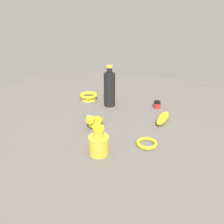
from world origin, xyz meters
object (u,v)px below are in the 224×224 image
object	(u,v)px
bottle_tall	(110,89)
banana	(163,118)
bottle_short	(99,144)
nail_polish_jar	(157,105)
bowl	(89,96)
bangle	(147,143)
cat_figurine	(94,121)

from	to	relation	value
bottle_tall	banana	bearing A→B (deg)	67.30
bottle_short	nail_polish_jar	world-z (taller)	bottle_short
banana	bowl	distance (m)	0.56
bottle_tall	bowl	xyz separation A→B (m)	(-0.06, -0.17, -0.09)
banana	bottle_tall	world-z (taller)	bottle_tall
bangle	nail_polish_jar	bearing A→B (deg)	179.52
bottle_short	bangle	bearing A→B (deg)	122.73
bottle_short	bowl	world-z (taller)	bottle_short
cat_figurine	banana	bearing A→B (deg)	115.84
banana	nail_polish_jar	bearing A→B (deg)	27.99
banana	bottle_tall	bearing A→B (deg)	80.80
bottle_short	bottle_tall	bearing A→B (deg)	-168.72
cat_figurine	bottle_tall	xyz separation A→B (m)	(-0.31, -0.01, 0.08)
banana	bowl	bearing A→B (deg)	82.02
banana	nail_polish_jar	xyz separation A→B (m)	(-0.19, -0.05, -0.00)
bowl	bangle	bearing A→B (deg)	45.36
cat_figurine	bowl	distance (m)	0.41
banana	bowl	world-z (taller)	banana
bowl	banana	bearing A→B (deg)	68.51
cat_figurine	nail_polish_jar	world-z (taller)	cat_figurine
bowl	bangle	world-z (taller)	bowl
nail_polish_jar	bowl	xyz separation A→B (m)	(-0.01, -0.47, 0.00)
bottle_short	bottle_tall	size ratio (longest dim) A/B	0.50
bottle_short	bangle	size ratio (longest dim) A/B	1.33
bottle_tall	bangle	xyz separation A→B (m)	(0.40, 0.30, -0.11)
bowl	bangle	xyz separation A→B (m)	(0.46, 0.47, -0.02)
nail_polish_jar	bottle_short	bearing A→B (deg)	-19.03
bottle_tall	cat_figurine	bearing A→B (deg)	1.25
cat_figurine	bangle	xyz separation A→B (m)	(0.09, 0.29, -0.03)
cat_figurine	bottle_tall	distance (m)	0.32
bottle_short	nail_polish_jar	bearing A→B (deg)	160.97
nail_polish_jar	bangle	world-z (taller)	nail_polish_jar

